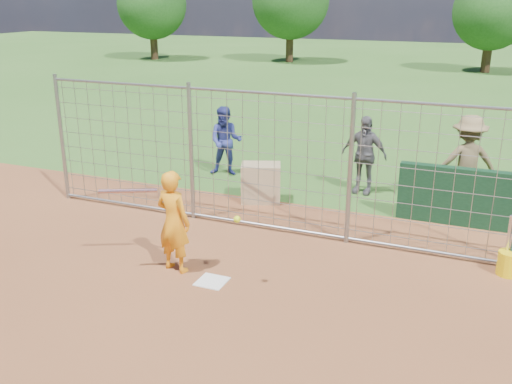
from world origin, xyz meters
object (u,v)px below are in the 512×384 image
at_px(batter, 174,222).
at_px(equipment_bin, 261,183).
at_px(bucket_with_bats, 509,260).
at_px(bystander_b, 364,155).
at_px(bystander_a, 226,141).
at_px(bystander_c, 467,162).

relative_size(batter, equipment_bin, 2.02).
relative_size(batter, bucket_with_bats, 1.66).
distance_m(batter, bystander_b, 5.15).
bearing_deg(bystander_a, batter, -88.57).
bearing_deg(bystander_b, batter, -105.69).
relative_size(bystander_a, equipment_bin, 2.04).
bearing_deg(equipment_bin, bucket_with_bats, -39.40).
xyz_separation_m(bystander_a, equipment_bin, (1.48, -1.45, -0.42)).
height_order(batter, bystander_a, bystander_a).
bearing_deg(bystander_a, bucket_with_bats, -41.27).
bearing_deg(bucket_with_bats, batter, -159.43).
height_order(bystander_a, bucket_with_bats, bystander_a).
distance_m(batter, bucket_with_bats, 5.15).
height_order(batter, bystander_b, bystander_b).
bearing_deg(bystander_c, equipment_bin, 1.04).
relative_size(bystander_b, equipment_bin, 2.12).
relative_size(bystander_c, bucket_with_bats, 1.93).
relative_size(batter, bystander_c, 0.86).
distance_m(bystander_a, bucket_with_bats, 6.97).
xyz_separation_m(bystander_a, bucket_with_bats, (6.23, -3.08, -0.57)).
height_order(batter, bucket_with_bats, batter).
xyz_separation_m(bystander_b, bucket_with_bats, (2.93, -3.00, -0.60)).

